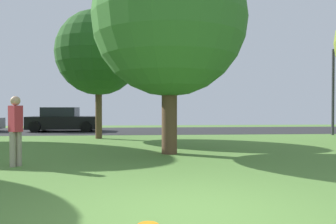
% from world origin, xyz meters
% --- Properties ---
extents(ground_plane, '(44.00, 44.00, 0.00)m').
position_xyz_m(ground_plane, '(0.00, 0.00, 0.00)').
color(ground_plane, '#547F38').
extents(road_strip, '(44.00, 6.40, 0.01)m').
position_xyz_m(road_strip, '(0.00, 16.00, 0.00)').
color(road_strip, '#28282B').
rests_on(road_strip, ground_plane).
extents(oak_tree_right, '(3.95, 3.95, 5.98)m').
position_xyz_m(oak_tree_right, '(-2.78, 11.14, 3.99)').
color(oak_tree_right, brown).
rests_on(oak_tree_right, ground_plane).
extents(oak_tree_left, '(4.84, 4.84, 6.65)m').
position_xyz_m(oak_tree_left, '(0.12, 5.89, 4.21)').
color(oak_tree_left, brown).
rests_on(oak_tree_left, ground_plane).
extents(person_thrower, '(0.39, 0.38, 1.75)m').
position_xyz_m(person_thrower, '(-3.85, 3.94, 0.97)').
color(person_thrower, gray).
rests_on(person_thrower, ground_plane).
extents(parked_car_black, '(4.12, 1.99, 1.45)m').
position_xyz_m(parked_car_black, '(-5.54, 15.91, 0.66)').
color(parked_car_black, black).
rests_on(parked_car_black, ground_plane).
extents(street_lamp_post, '(0.14, 0.14, 4.50)m').
position_xyz_m(street_lamp_post, '(9.23, 12.20, 2.25)').
color(street_lamp_post, '#2D2D33').
rests_on(street_lamp_post, ground_plane).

